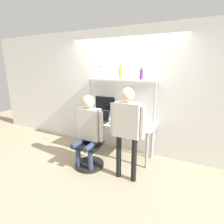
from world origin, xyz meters
The scene contains 13 objects.
ground_plane centered at (0.00, 0.00, 0.00)m, with size 12.00×12.00×0.00m, color tan.
wall_back centered at (0.00, 0.69, 1.35)m, with size 8.00×0.06×2.70m.
desk centered at (0.00, 0.34, 0.66)m, with size 1.61×0.64×0.75m.
shelf_unit centered at (0.00, 0.49, 1.43)m, with size 1.53×0.31×1.65m.
monitor centered at (-0.38, 0.53, 1.03)m, with size 0.51×0.16×0.50m.
laptop centered at (-0.32, 0.24, 0.82)m, with size 0.35×0.25×0.24m.
cell_phone centered at (-0.06, 0.18, 0.76)m, with size 0.07×0.15×0.01m.
office_chair centered at (-0.28, -0.30, 0.28)m, with size 0.56×0.56×0.93m.
person_seated centered at (-0.27, -0.35, 0.83)m, with size 0.59×0.47×1.41m.
person_standing centered at (0.52, -0.39, 1.02)m, with size 0.60×0.22×1.59m.
bottle_clear centered at (-0.45, 0.49, 1.76)m, with size 0.08×0.08×0.26m.
bottle_purple centered at (0.45, 0.49, 1.75)m, with size 0.07×0.07×0.23m.
bottle_amber centered at (0.00, 0.49, 1.77)m, with size 0.06×0.06×0.28m.
Camera 1 is at (1.49, -2.90, 1.92)m, focal length 28.00 mm.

